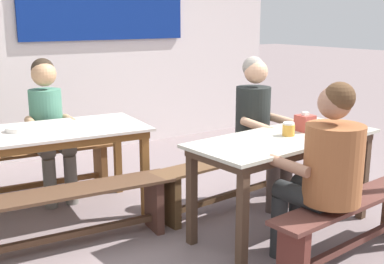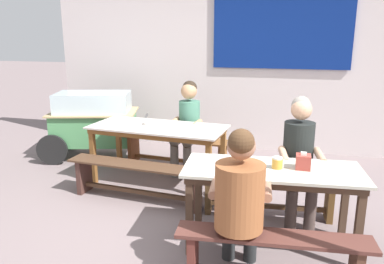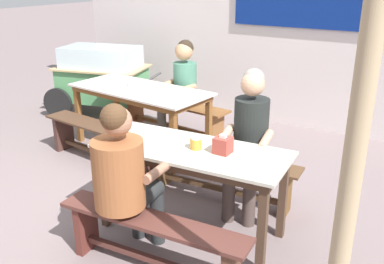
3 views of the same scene
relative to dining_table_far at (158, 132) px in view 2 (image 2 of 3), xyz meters
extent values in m
plane|color=slate|center=(0.75, -1.04, -0.67)|extent=(40.00, 40.00, 0.00)
cube|color=silver|center=(0.75, 1.81, 0.77)|extent=(6.20, 0.12, 2.87)
cube|color=navy|center=(1.40, 1.72, 1.38)|extent=(2.07, 0.03, 1.43)
cube|color=beige|center=(0.00, 0.00, 0.06)|extent=(1.75, 0.91, 0.02)
cube|color=brown|center=(0.00, 0.00, 0.02)|extent=(1.66, 0.84, 0.06)
cube|color=brown|center=(0.79, 0.24, -0.34)|extent=(0.07, 0.07, 0.66)
cube|color=brown|center=(0.73, -0.39, -0.34)|extent=(0.07, 0.07, 0.66)
cube|color=brown|center=(-0.73, 0.39, -0.34)|extent=(0.07, 0.07, 0.66)
cube|color=brown|center=(-0.79, -0.24, -0.34)|extent=(0.07, 0.07, 0.66)
cube|color=#B7B6A5|center=(1.46, -1.21, 0.06)|extent=(1.56, 0.75, 0.02)
cube|color=#473224|center=(1.46, -1.21, 0.02)|extent=(1.48, 0.68, 0.06)
cube|color=#473224|center=(2.12, -0.90, -0.34)|extent=(0.06, 0.06, 0.65)
cube|color=#473224|center=(2.16, -1.41, -0.34)|extent=(0.06, 0.06, 0.65)
cube|color=#473224|center=(0.76, -1.01, -0.34)|extent=(0.06, 0.06, 0.65)
cube|color=#473224|center=(0.80, -1.52, -0.34)|extent=(0.06, 0.06, 0.65)
cube|color=brown|center=(0.06, 0.59, -0.24)|extent=(1.63, 0.46, 0.02)
cube|color=brown|center=(0.74, 0.53, -0.46)|extent=(0.08, 0.26, 0.41)
cube|color=brown|center=(-0.62, 0.66, -0.46)|extent=(0.08, 0.26, 0.41)
cube|color=brown|center=(0.06, 0.59, -0.56)|extent=(1.32, 0.17, 0.04)
cube|color=#483020|center=(-0.06, -0.59, -0.24)|extent=(1.69, 0.44, 0.02)
cube|color=#4D2D24|center=(0.65, -0.66, -0.46)|extent=(0.08, 0.25, 0.41)
cube|color=#452A24|center=(-0.77, -0.53, -0.46)|extent=(0.08, 0.25, 0.41)
cube|color=#483020|center=(-0.06, -0.59, -0.56)|extent=(1.38, 0.17, 0.04)
cube|color=brown|center=(1.41, -0.62, -0.24)|extent=(1.49, 0.37, 0.02)
cube|color=brown|center=(2.03, -0.57, -0.46)|extent=(0.08, 0.21, 0.41)
cube|color=#533920|center=(0.80, -0.67, -0.46)|extent=(0.08, 0.21, 0.41)
cube|color=brown|center=(1.41, -0.62, -0.56)|extent=(1.19, 0.14, 0.04)
cube|color=#532D26|center=(1.51, -1.81, -0.25)|extent=(1.44, 0.36, 0.03)
cube|color=#5A2922|center=(0.92, -1.85, -0.46)|extent=(0.08, 0.21, 0.41)
cube|color=#4D8E57|center=(-1.29, 0.74, -0.21)|extent=(1.33, 0.97, 0.47)
cube|color=silver|center=(-1.29, 0.74, 0.18)|extent=(1.20, 0.87, 0.31)
cube|color=tan|center=(-1.29, 0.74, 0.04)|extent=(1.43, 1.07, 0.02)
cylinder|color=black|center=(-1.91, 0.96, -0.44)|extent=(0.45, 0.17, 0.45)
cylinder|color=black|center=(-1.72, 0.24, -0.44)|extent=(0.45, 0.17, 0.45)
cylinder|color=#333333|center=(-0.77, 0.88, -0.55)|extent=(0.05, 0.05, 0.22)
cylinder|color=#3F3F3F|center=(-0.54, 0.95, -0.06)|extent=(0.21, 0.67, 0.04)
cylinder|color=#473935|center=(1.65, -0.91, -0.45)|extent=(0.11, 0.11, 0.43)
cylinder|color=#473935|center=(1.82, -0.88, -0.45)|extent=(0.11, 0.11, 0.43)
cylinder|color=#473935|center=(1.62, -0.76, -0.18)|extent=(0.19, 0.36, 0.13)
cylinder|color=#473935|center=(1.80, -0.73, -0.18)|extent=(0.19, 0.36, 0.13)
cylinder|color=black|center=(1.68, -0.60, 0.08)|extent=(0.30, 0.30, 0.54)
sphere|color=tan|center=(1.69, -0.61, 0.48)|extent=(0.20, 0.20, 0.20)
sphere|color=gray|center=(1.68, -0.59, 0.52)|extent=(0.19, 0.19, 0.19)
cylinder|color=tan|center=(1.55, -0.80, 0.07)|extent=(0.12, 0.31, 0.11)
cylinder|color=tan|center=(1.88, -0.74, 0.07)|extent=(0.12, 0.31, 0.10)
cylinder|color=#66625B|center=(0.14, 0.22, -0.45)|extent=(0.11, 0.11, 0.43)
cylinder|color=#66625B|center=(0.32, 0.21, -0.45)|extent=(0.11, 0.11, 0.43)
cylinder|color=#66625B|center=(0.15, 0.40, -0.18)|extent=(0.16, 0.41, 0.13)
cylinder|color=#66625B|center=(0.33, 0.39, -0.18)|extent=(0.16, 0.41, 0.13)
cylinder|color=#447C64|center=(0.26, 0.57, 0.06)|extent=(0.29, 0.29, 0.50)
sphere|color=tan|center=(0.26, 0.56, 0.44)|extent=(0.22, 0.22, 0.22)
sphere|color=#2D2319|center=(0.26, 0.58, 0.48)|extent=(0.20, 0.20, 0.20)
cylinder|color=tan|center=(0.08, 0.41, 0.04)|extent=(0.09, 0.31, 0.09)
cylinder|color=tan|center=(0.41, 0.38, 0.04)|extent=(0.09, 0.31, 0.08)
cylinder|color=#27292A|center=(1.32, -1.49, -0.45)|extent=(0.11, 0.11, 0.43)
cylinder|color=#27292A|center=(1.14, -1.50, -0.45)|extent=(0.11, 0.11, 0.43)
cylinder|color=#27292A|center=(1.33, -1.65, -0.18)|extent=(0.16, 0.38, 0.13)
cylinder|color=#27292A|center=(1.15, -1.67, -0.18)|extent=(0.16, 0.38, 0.13)
cylinder|color=brown|center=(1.26, -1.83, 0.05)|extent=(0.36, 0.36, 0.49)
sphere|color=#9B6A51|center=(1.25, -1.81, 0.43)|extent=(0.20, 0.20, 0.20)
sphere|color=#4C331E|center=(1.26, -1.84, 0.47)|extent=(0.19, 0.19, 0.19)
cylinder|color=#9B6A51|center=(1.44, -1.63, 0.04)|extent=(0.09, 0.31, 0.07)
cylinder|color=#9B6A51|center=(1.04, -1.66, 0.04)|extent=(0.09, 0.31, 0.08)
cube|color=#A23D33|center=(1.71, -1.17, 0.14)|extent=(0.12, 0.12, 0.12)
cube|color=white|center=(1.71, -1.17, 0.21)|extent=(0.05, 0.04, 0.02)
cylinder|color=gold|center=(1.50, -1.20, 0.12)|extent=(0.09, 0.09, 0.08)
cylinder|color=white|center=(1.50, -1.20, 0.16)|extent=(0.08, 0.08, 0.02)
cylinder|color=silver|center=(-0.13, 0.06, 0.09)|extent=(0.17, 0.17, 0.04)
camera|label=1|loc=(-1.03, -3.67, 0.92)|focal=45.00mm
camera|label=2|loc=(1.55, -4.36, 1.19)|focal=35.53mm
camera|label=3|loc=(3.09, -3.83, 1.36)|focal=40.44mm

